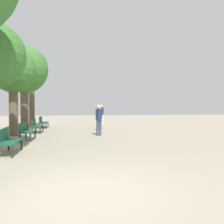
{
  "coord_description": "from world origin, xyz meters",
  "views": [
    {
      "loc": [
        -0.14,
        -4.72,
        1.57
      ],
      "look_at": [
        1.84,
        7.57,
        1.3
      ],
      "focal_mm": 40.0,
      "sensor_mm": 36.0,
      "label": 1
    }
  ],
  "objects": [
    {
      "name": "tree_row_2",
      "position": [
        -3.22,
        9.25,
        3.45
      ],
      "size": [
        2.45,
        2.45,
        4.77
      ],
      "color": "brown",
      "rests_on": "ground_plane"
    },
    {
      "name": "bench_row_1",
      "position": [
        -2.27,
        3.98,
        0.48
      ],
      "size": [
        0.53,
        1.51,
        0.84
      ],
      "color": "#195138",
      "rests_on": "ground_plane"
    },
    {
      "name": "pedestrian_mid",
      "position": [
        1.29,
        8.7,
        0.96
      ],
      "size": [
        0.34,
        0.29,
        1.67
      ],
      "color": "#384260",
      "rests_on": "ground_plane"
    },
    {
      "name": "tree_row_3",
      "position": [
        -3.22,
        12.35,
        3.93
      ],
      "size": [
        3.09,
        3.09,
        5.54
      ],
      "color": "brown",
      "rests_on": "ground_plane"
    },
    {
      "name": "tree_row_4",
      "position": [
        -3.22,
        15.43,
        4.64
      ],
      "size": [
        2.44,
        2.44,
        5.99
      ],
      "color": "brown",
      "rests_on": "ground_plane"
    },
    {
      "name": "ground_plane",
      "position": [
        0.0,
        0.0,
        0.0
      ],
      "size": [
        80.0,
        80.0,
        0.0
      ],
      "primitive_type": "plane",
      "color": "gray"
    },
    {
      "name": "bench_row_2",
      "position": [
        -2.27,
        7.36,
        0.48
      ],
      "size": [
        0.53,
        1.51,
        0.84
      ],
      "color": "#195138",
      "rests_on": "ground_plane"
    },
    {
      "name": "bench_row_4",
      "position": [
        -2.27,
        14.13,
        0.48
      ],
      "size": [
        0.53,
        1.51,
        0.84
      ],
      "color": "#195138",
      "rests_on": "ground_plane"
    },
    {
      "name": "pedestrian_near",
      "position": [
        2.4,
        16.71,
        0.99
      ],
      "size": [
        0.35,
        0.24,
        1.74
      ],
      "color": "beige",
      "rests_on": "ground_plane"
    },
    {
      "name": "pedestrian_far",
      "position": [
        1.68,
        11.77,
        0.9
      ],
      "size": [
        0.32,
        0.21,
        1.57
      ],
      "color": "#4C4C4C",
      "rests_on": "ground_plane"
    },
    {
      "name": "bench_row_3",
      "position": [
        -2.27,
        10.74,
        0.48
      ],
      "size": [
        0.53,
        1.51,
        0.84
      ],
      "color": "#195138",
      "rests_on": "ground_plane"
    }
  ]
}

